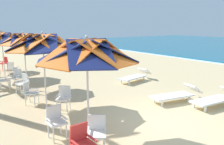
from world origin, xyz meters
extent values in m
plane|color=#D3B784|center=(0.00, 0.00, 0.00)|extent=(80.00, 80.00, 0.00)
cylinder|color=silver|center=(-0.31, -2.30, 1.08)|extent=(0.05, 0.05, 2.16)
cube|color=orange|center=(0.24, -2.07, 2.34)|extent=(1.38, 1.29, 0.57)
cube|color=navy|center=(-0.08, -1.75, 2.34)|extent=(1.30, 1.36, 0.57)
cube|color=orange|center=(-0.54, -1.75, 2.34)|extent=(1.29, 1.38, 0.57)
cube|color=navy|center=(-0.86, -2.07, 2.34)|extent=(1.36, 1.30, 0.57)
cube|color=orange|center=(-0.86, -2.52, 2.34)|extent=(1.38, 1.29, 0.57)
cube|color=navy|center=(-0.54, -2.84, 2.34)|extent=(1.30, 1.36, 0.57)
cube|color=orange|center=(-0.08, -2.84, 2.34)|extent=(1.29, 1.38, 0.57)
cube|color=navy|center=(0.24, -2.52, 2.34)|extent=(1.36, 1.30, 0.57)
sphere|color=silver|center=(-0.31, -2.30, 2.67)|extent=(0.08, 0.08, 0.08)
cube|color=white|center=(-0.98, -2.86, 0.44)|extent=(0.44, 0.44, 0.05)
cube|color=white|center=(-1.18, -2.86, 0.67)|extent=(0.10, 0.42, 0.40)
cube|color=white|center=(-0.98, -2.66, 0.55)|extent=(0.40, 0.04, 0.03)
cube|color=white|center=(-0.98, -3.06, 0.55)|extent=(0.40, 0.04, 0.03)
cylinder|color=white|center=(-0.80, -2.68, 0.21)|extent=(0.04, 0.04, 0.41)
cylinder|color=white|center=(-0.80, -3.03, 0.21)|extent=(0.04, 0.04, 0.41)
cylinder|color=white|center=(-1.15, -2.68, 0.21)|extent=(0.04, 0.04, 0.41)
cylinder|color=white|center=(-1.15, -3.03, 0.21)|extent=(0.04, 0.04, 0.41)
cube|color=white|center=(0.19, -2.36, 0.44)|extent=(0.61, 0.61, 0.05)
cube|color=white|center=(0.02, -2.25, 0.67)|extent=(0.32, 0.40, 0.40)
cube|color=white|center=(0.30, -2.20, 0.55)|extent=(0.35, 0.26, 0.03)
cube|color=white|center=(0.07, -2.53, 0.55)|extent=(0.35, 0.26, 0.03)
cylinder|color=white|center=(0.15, -2.12, 0.21)|extent=(0.04, 0.04, 0.41)
cylinder|color=white|center=(-0.06, -2.40, 0.21)|extent=(0.04, 0.04, 0.41)
cube|color=red|center=(0.47, -2.85, 0.44)|extent=(0.46, 0.46, 0.05)
cube|color=red|center=(0.27, -2.86, 0.67)|extent=(0.11, 0.42, 0.40)
cube|color=red|center=(0.46, -2.65, 0.55)|extent=(0.40, 0.06, 0.03)
cube|color=red|center=(0.47, -3.05, 0.55)|extent=(0.40, 0.06, 0.03)
cylinder|color=silver|center=(-3.42, -2.26, 1.08)|extent=(0.05, 0.05, 2.16)
cube|color=orange|center=(-2.86, -2.03, 2.35)|extent=(1.36, 1.32, 0.59)
cube|color=navy|center=(-3.19, -1.71, 2.35)|extent=(1.30, 1.40, 0.59)
cube|color=orange|center=(-3.65, -1.71, 2.35)|extent=(1.32, 1.36, 0.59)
cube|color=navy|center=(-3.97, -2.03, 2.35)|extent=(1.40, 1.30, 0.59)
cube|color=orange|center=(-3.97, -2.49, 2.35)|extent=(1.36, 1.32, 0.59)
cube|color=navy|center=(-3.65, -2.82, 2.35)|extent=(1.30, 1.40, 0.59)
cube|color=orange|center=(-3.19, -2.82, 2.35)|extent=(1.32, 1.36, 0.59)
cube|color=navy|center=(-2.86, -2.49, 2.35)|extent=(1.40, 1.30, 0.59)
sphere|color=silver|center=(-3.42, -2.26, 2.68)|extent=(0.08, 0.08, 0.08)
cube|color=white|center=(-4.14, -2.55, 0.44)|extent=(0.62, 0.62, 0.05)
cube|color=white|center=(-4.27, -2.70, 0.67)|extent=(0.38, 0.35, 0.40)
cube|color=white|center=(-4.29, -2.42, 0.55)|extent=(0.29, 0.32, 0.03)
cube|color=white|center=(-3.99, -2.69, 0.55)|extent=(0.29, 0.32, 0.03)
cylinder|color=white|center=(-4.15, -2.30, 0.21)|extent=(0.04, 0.04, 0.41)
cylinder|color=white|center=(-3.89, -2.54, 0.21)|extent=(0.04, 0.04, 0.41)
cylinder|color=white|center=(-4.39, -2.57, 0.21)|extent=(0.04, 0.04, 0.41)
cylinder|color=white|center=(-4.12, -2.80, 0.21)|extent=(0.04, 0.04, 0.41)
cube|color=white|center=(-2.78, -1.88, 0.44)|extent=(0.62, 0.62, 0.05)
cube|color=white|center=(-2.93, -1.75, 0.67)|extent=(0.35, 0.38, 0.40)
cube|color=white|center=(-2.65, -1.74, 0.55)|extent=(0.32, 0.29, 0.03)
cube|color=white|center=(-2.91, -2.03, 0.55)|extent=(0.32, 0.29, 0.03)
cylinder|color=white|center=(-2.53, -1.87, 0.21)|extent=(0.04, 0.04, 0.41)
cylinder|color=white|center=(-2.76, -2.13, 0.21)|extent=(0.04, 0.04, 0.41)
cylinder|color=white|center=(-2.80, -1.64, 0.21)|extent=(0.04, 0.04, 0.41)
cylinder|color=white|center=(-3.03, -1.90, 0.21)|extent=(0.04, 0.04, 0.41)
cylinder|color=silver|center=(-6.40, -2.10, 1.08)|extent=(0.05, 0.05, 2.16)
cube|color=orange|center=(-5.92, -1.90, 2.32)|extent=(1.19, 1.14, 0.51)
cube|color=navy|center=(-6.20, -1.62, 2.32)|extent=(1.14, 1.20, 0.51)
cube|color=orange|center=(-6.60, -1.62, 2.32)|extent=(1.14, 1.19, 0.51)
cube|color=navy|center=(-6.88, -1.90, 2.32)|extent=(1.20, 1.14, 0.51)
cube|color=orange|center=(-6.88, -2.30, 2.32)|extent=(1.19, 1.14, 0.51)
cube|color=navy|center=(-6.60, -2.58, 2.32)|extent=(1.14, 1.20, 0.51)
cube|color=orange|center=(-6.20, -2.58, 2.32)|extent=(1.14, 1.19, 0.51)
cube|color=navy|center=(-5.92, -2.30, 2.32)|extent=(1.20, 1.14, 0.51)
sphere|color=silver|center=(-6.40, -2.10, 2.62)|extent=(0.08, 0.08, 0.08)
cube|color=white|center=(-5.80, -2.48, 0.44)|extent=(0.56, 0.56, 0.05)
cube|color=white|center=(-5.86, -2.29, 0.67)|extent=(0.43, 0.22, 0.40)
cube|color=white|center=(-5.61, -2.41, 0.55)|extent=(0.16, 0.39, 0.03)
cube|color=white|center=(-5.99, -2.54, 0.55)|extent=(0.16, 0.39, 0.03)
cylinder|color=white|center=(-5.58, -2.59, 0.21)|extent=(0.04, 0.04, 0.41)
cylinder|color=white|center=(-5.91, -2.70, 0.21)|extent=(0.04, 0.04, 0.41)
cylinder|color=white|center=(-5.69, -2.25, 0.21)|extent=(0.04, 0.04, 0.41)
cylinder|color=white|center=(-6.02, -2.37, 0.21)|extent=(0.04, 0.04, 0.41)
cube|color=white|center=(-7.18, -2.41, 0.44)|extent=(0.62, 0.62, 0.05)
cube|color=white|center=(-7.31, -2.26, 0.67)|extent=(0.38, 0.34, 0.40)
cube|color=white|center=(-7.02, -2.28, 0.55)|extent=(0.28, 0.33, 0.03)
cube|color=white|center=(-7.33, -2.54, 0.55)|extent=(0.28, 0.33, 0.03)
cylinder|color=white|center=(-6.93, -2.43, 0.21)|extent=(0.04, 0.04, 0.41)
cylinder|color=white|center=(-7.20, -2.66, 0.21)|extent=(0.04, 0.04, 0.41)
cylinder|color=white|center=(-7.16, -2.16, 0.21)|extent=(0.04, 0.04, 0.41)
cylinder|color=white|center=(-7.43, -2.39, 0.21)|extent=(0.04, 0.04, 0.41)
cube|color=white|center=(-6.91, -2.96, 0.44)|extent=(0.46, 0.46, 0.05)
cube|color=white|center=(-7.11, -2.95, 0.55)|extent=(0.06, 0.40, 0.03)
cube|color=white|center=(-6.71, -2.97, 0.55)|extent=(0.06, 0.40, 0.03)
cylinder|color=white|center=(-7.08, -2.77, 0.21)|extent=(0.04, 0.04, 0.41)
cylinder|color=white|center=(-6.73, -2.79, 0.21)|extent=(0.04, 0.04, 0.41)
cylinder|color=white|center=(-7.10, -3.12, 0.21)|extent=(0.04, 0.04, 0.41)
cylinder|color=white|center=(-6.75, -3.14, 0.21)|extent=(0.04, 0.04, 0.41)
cylinder|color=silver|center=(-9.46, -2.44, 1.04)|extent=(0.05, 0.05, 2.08)
cube|color=orange|center=(-8.90, -2.21, 2.26)|extent=(1.39, 1.35, 0.59)
cube|color=navy|center=(-9.23, -1.88, 2.26)|extent=(1.33, 1.44, 0.59)
cube|color=orange|center=(-9.70, -1.88, 2.26)|extent=(1.35, 1.39, 0.59)
cube|color=navy|center=(-10.03, -2.21, 2.26)|extent=(1.44, 1.33, 0.59)
sphere|color=silver|center=(-9.46, -2.44, 2.57)|extent=(0.08, 0.08, 0.08)
cube|color=white|center=(-9.72, -1.90, 0.44)|extent=(0.60, 0.60, 0.05)
cube|color=white|center=(-9.62, -2.07, 0.67)|extent=(0.41, 0.29, 0.40)
cube|color=white|center=(-9.89, -2.00, 0.55)|extent=(0.24, 0.36, 0.03)
cube|color=white|center=(-9.55, -1.80, 0.55)|extent=(0.24, 0.36, 0.03)
cylinder|color=white|center=(-9.96, -1.84, 0.21)|extent=(0.04, 0.04, 0.41)
cylinder|color=white|center=(-9.66, -1.66, 0.21)|extent=(0.04, 0.04, 0.41)
cylinder|color=white|center=(-9.78, -2.14, 0.21)|extent=(0.04, 0.04, 0.41)
cylinder|color=white|center=(-9.48, -1.96, 0.21)|extent=(0.04, 0.04, 0.41)
cube|color=red|center=(-12.22, -1.99, 0.44)|extent=(0.58, 0.58, 0.05)
cube|color=red|center=(-12.30, -1.80, 0.67)|extent=(0.42, 0.25, 0.40)
cube|color=red|center=(-12.04, -1.91, 0.55)|extent=(0.20, 0.38, 0.03)
cube|color=red|center=(-12.40, -2.07, 0.55)|extent=(0.20, 0.38, 0.03)
cylinder|color=red|center=(-11.99, -2.08, 0.21)|extent=(0.04, 0.04, 0.41)
cylinder|color=red|center=(-12.13, -1.76, 0.21)|extent=(0.04, 0.04, 0.41)
cylinder|color=red|center=(-12.45, -1.90, 0.21)|extent=(0.04, 0.04, 0.41)
cube|color=white|center=(-0.07, 2.71, 0.25)|extent=(0.81, 1.76, 0.06)
cube|color=white|center=(0.12, 2.05, 0.11)|extent=(0.06, 0.06, 0.22)
cube|color=white|center=(-0.39, 2.10, 0.11)|extent=(0.06, 0.06, 0.22)
cube|color=white|center=(-0.26, 3.37, 0.11)|extent=(0.06, 0.06, 0.22)
cube|color=white|center=(-1.27, 1.93, 0.25)|extent=(0.94, 1.79, 0.06)
cube|color=white|center=(-1.07, 2.97, 0.44)|extent=(0.69, 0.58, 0.36)
cube|color=white|center=(-1.13, 1.26, 0.11)|extent=(0.06, 0.06, 0.22)
cube|color=white|center=(-1.64, 1.35, 0.11)|extent=(0.06, 0.06, 0.22)
cube|color=white|center=(-0.90, 2.51, 0.11)|extent=(0.06, 0.06, 0.22)
cube|color=white|center=(-1.40, 2.60, 0.11)|extent=(0.06, 0.06, 0.22)
cube|color=white|center=(-4.68, 2.83, 0.25)|extent=(0.99, 1.80, 0.06)
cube|color=white|center=(-4.91, 3.86, 0.44)|extent=(0.70, 0.60, 0.36)
cube|color=white|center=(-4.29, 2.26, 0.11)|extent=(0.06, 0.06, 0.22)
cube|color=white|center=(-4.79, 2.15, 0.11)|extent=(0.06, 0.06, 0.22)
cube|color=white|center=(-4.56, 3.50, 0.11)|extent=(0.06, 0.06, 0.22)
cube|color=white|center=(-5.06, 3.39, 0.11)|extent=(0.06, 0.06, 0.22)
camera|label=1|loc=(4.57, -5.02, 2.94)|focal=38.05mm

